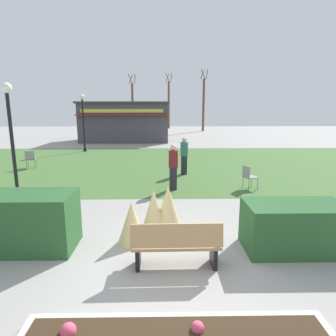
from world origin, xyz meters
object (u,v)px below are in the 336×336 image
person_strolling (184,156)px  person_standing (173,167)px  tree_right_bg (203,104)px  tree_center_bg (133,106)px  food_kiosk (126,121)px  cafe_chair_east (249,175)px  lamppost_far (83,116)px  tree_left_bg (169,104)px  lamppost_mid (10,125)px  cafe_chair_west (30,158)px  trash_bin (313,220)px  parked_car_west_slot (120,128)px  park_bench (176,244)px

person_strolling → person_standing: same height
tree_right_bg → tree_center_bg: tree_right_bg is taller
food_kiosk → tree_center_bg: tree_center_bg is taller
cafe_chair_east → tree_right_bg: bearing=86.1°
lamppost_far → tree_left_bg: tree_left_bg is taller
lamppost_mid → tree_center_bg: bearing=87.0°
cafe_chair_west → tree_center_bg: size_ratio=0.13×
trash_bin → food_kiosk: bearing=109.3°
lamppost_far → person_standing: lamppost_far is taller
person_strolling → tree_left_bg: tree_left_bg is taller
cafe_chair_east → parked_car_west_slot: (-8.00, 22.65, 0.12)m
trash_bin → person_strolling: 7.00m
park_bench → person_strolling: (0.70, 7.88, 0.38)m
food_kiosk → cafe_chair_west: 12.32m
lamppost_mid → lamppost_far: size_ratio=1.00×
park_bench → person_strolling: bearing=84.9°
person_strolling → tree_left_bg: bearing=5.6°
trash_bin → tree_right_bg: (1.36, 30.05, 2.91)m
food_kiosk → park_bench: bearing=-80.4°
park_bench → food_kiosk: food_kiosk is taller
tree_center_bg → cafe_chair_east: bearing=-75.4°
tree_right_bg → person_standing: bearing=-100.0°
park_bench → lamppost_far: size_ratio=0.45×
park_bench → person_strolling: 7.92m
park_bench → person_standing: bearing=88.6°
park_bench → tree_center_bg: tree_center_bg is taller
food_kiosk → person_strolling: (4.26, -13.26, -0.86)m
food_kiosk → parked_car_west_slot: food_kiosk is taller
cafe_chair_east → lamppost_far: bearing=132.0°
lamppost_far → person_standing: size_ratio=2.26×
lamppost_far → tree_center_bg: size_ratio=0.56×
park_bench → food_kiosk: (-3.56, 21.14, 1.24)m
person_strolling → person_standing: bearing=172.3°
cafe_chair_east → tree_center_bg: tree_center_bg is taller
tree_left_bg → tree_right_bg: 6.13m
cafe_chair_west → parked_car_west_slot: 18.84m
trash_bin → tree_left_bg: tree_left_bg is taller
food_kiosk → parked_car_west_slot: 7.18m
trash_bin → lamppost_mid: bearing=157.8°
lamppost_mid → cafe_chair_east: lamppost_mid is taller
park_bench → tree_right_bg: tree_right_bg is taller
cafe_chair_east → parked_car_west_slot: bearing=109.4°
trash_bin → parked_car_west_slot: (-8.41, 26.66, 0.26)m
person_strolling → tree_right_bg: size_ratio=0.23×
parked_car_west_slot → tree_right_bg: tree_right_bg is taller
tree_center_bg → cafe_chair_west: bearing=-97.0°
food_kiosk → person_standing: size_ratio=4.57×
park_bench → parked_car_west_slot: size_ratio=0.40×
food_kiosk → lamppost_mid: bearing=-96.6°
cafe_chair_west → person_strolling: bearing=-10.8°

